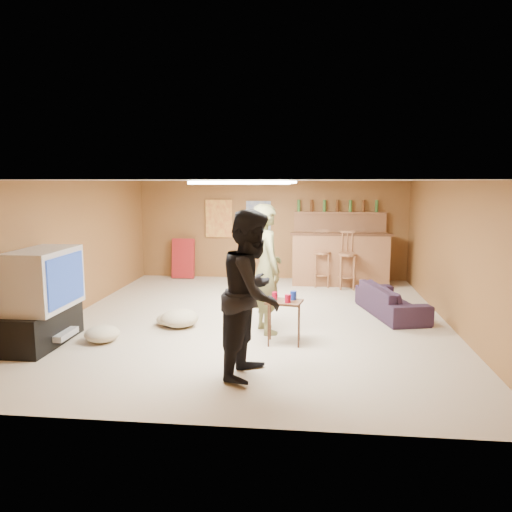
# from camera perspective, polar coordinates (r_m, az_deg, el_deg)

# --- Properties ---
(ground) EXTENTS (7.00, 7.00, 0.00)m
(ground) POSITION_cam_1_polar(r_m,az_deg,el_deg) (8.00, -0.16, -7.31)
(ground) COLOR tan
(ground) RESTS_ON ground
(ceiling) EXTENTS (6.00, 7.00, 0.02)m
(ceiling) POSITION_cam_1_polar(r_m,az_deg,el_deg) (7.70, -0.16, 8.64)
(ceiling) COLOR silver
(ceiling) RESTS_ON ground
(wall_back) EXTENTS (6.00, 0.02, 2.20)m
(wall_back) POSITION_cam_1_polar(r_m,az_deg,el_deg) (11.24, 1.82, 2.99)
(wall_back) COLOR brown
(wall_back) RESTS_ON ground
(wall_front) EXTENTS (6.00, 0.02, 2.20)m
(wall_front) POSITION_cam_1_polar(r_m,az_deg,el_deg) (4.38, -5.27, -5.86)
(wall_front) COLOR brown
(wall_front) RESTS_ON ground
(wall_left) EXTENTS (0.02, 7.00, 2.20)m
(wall_left) POSITION_cam_1_polar(r_m,az_deg,el_deg) (8.64, -20.36, 0.78)
(wall_left) COLOR brown
(wall_left) RESTS_ON ground
(wall_right) EXTENTS (0.02, 7.00, 2.20)m
(wall_right) POSITION_cam_1_polar(r_m,az_deg,el_deg) (8.02, 21.66, 0.15)
(wall_right) COLOR brown
(wall_right) RESTS_ON ground
(tv_stand) EXTENTS (0.55, 1.30, 0.50)m
(tv_stand) POSITION_cam_1_polar(r_m,az_deg,el_deg) (7.37, -23.26, -7.39)
(tv_stand) COLOR black
(tv_stand) RESTS_ON ground
(dvd_box) EXTENTS (0.35, 0.50, 0.08)m
(dvd_box) POSITION_cam_1_polar(r_m,az_deg,el_deg) (7.30, -21.70, -8.28)
(dvd_box) COLOR #B2B2B7
(dvd_box) RESTS_ON tv_stand
(tv_body) EXTENTS (0.60, 1.10, 0.80)m
(tv_body) POSITION_cam_1_polar(r_m,az_deg,el_deg) (7.20, -23.08, -2.45)
(tv_body) COLOR #B2B2B7
(tv_body) RESTS_ON tv_stand
(tv_screen) EXTENTS (0.02, 0.95, 0.65)m
(tv_screen) POSITION_cam_1_polar(r_m,az_deg,el_deg) (7.05, -20.88, -2.54)
(tv_screen) COLOR navy
(tv_screen) RESTS_ON tv_body
(bar_counter) EXTENTS (2.00, 0.60, 1.10)m
(bar_counter) POSITION_cam_1_polar(r_m,az_deg,el_deg) (10.75, 9.58, -0.34)
(bar_counter) COLOR brown
(bar_counter) RESTS_ON ground
(bar_lip) EXTENTS (2.10, 0.12, 0.05)m
(bar_lip) POSITION_cam_1_polar(r_m,az_deg,el_deg) (10.43, 9.73, 2.44)
(bar_lip) COLOR #3E2314
(bar_lip) RESTS_ON bar_counter
(bar_shelf) EXTENTS (2.00, 0.18, 0.05)m
(bar_shelf) POSITION_cam_1_polar(r_m,az_deg,el_deg) (11.09, 9.57, 4.87)
(bar_shelf) COLOR brown
(bar_shelf) RESTS_ON bar_backing
(bar_backing) EXTENTS (2.00, 0.14, 0.60)m
(bar_backing) POSITION_cam_1_polar(r_m,az_deg,el_deg) (11.13, 9.53, 3.34)
(bar_backing) COLOR brown
(bar_backing) RESTS_ON bar_counter
(poster_left) EXTENTS (0.60, 0.03, 0.85)m
(poster_left) POSITION_cam_1_polar(r_m,az_deg,el_deg) (11.33, -4.27, 4.28)
(poster_left) COLOR #BF3F26
(poster_left) RESTS_ON wall_back
(poster_right) EXTENTS (0.55, 0.03, 0.80)m
(poster_right) POSITION_cam_1_polar(r_m,az_deg,el_deg) (11.20, 0.28, 4.26)
(poster_right) COLOR #334C99
(poster_right) RESTS_ON wall_back
(folding_chair_stack) EXTENTS (0.50, 0.26, 0.91)m
(folding_chair_stack) POSITION_cam_1_polar(r_m,az_deg,el_deg) (11.45, -8.30, -0.27)
(folding_chair_stack) COLOR maroon
(folding_chair_stack) RESTS_ON ground
(ceiling_panel_front) EXTENTS (1.20, 0.60, 0.04)m
(ceiling_panel_front) POSITION_cam_1_polar(r_m,az_deg,el_deg) (6.21, -1.71, 8.39)
(ceiling_panel_front) COLOR white
(ceiling_panel_front) RESTS_ON ceiling
(ceiling_panel_back) EXTENTS (1.20, 0.60, 0.04)m
(ceiling_panel_back) POSITION_cam_1_polar(r_m,az_deg,el_deg) (8.89, 0.70, 8.44)
(ceiling_panel_back) COLOR white
(ceiling_panel_back) RESTS_ON ceiling
(person_olive) EXTENTS (0.68, 0.81, 1.87)m
(person_olive) POSITION_cam_1_polar(r_m,az_deg,el_deg) (7.20, 1.21, -1.46)
(person_olive) COLOR olive
(person_olive) RESTS_ON ground
(person_black) EXTENTS (0.89, 1.05, 1.88)m
(person_black) POSITION_cam_1_polar(r_m,az_deg,el_deg) (5.60, -0.43, -4.31)
(person_black) COLOR black
(person_black) RESTS_ON ground
(sofa) EXTENTS (1.05, 1.78, 0.49)m
(sofa) POSITION_cam_1_polar(r_m,az_deg,el_deg) (8.54, 15.19, -4.92)
(sofa) COLOR black
(sofa) RESTS_ON ground
(tray_table) EXTENTS (0.52, 0.45, 0.60)m
(tray_table) POSITION_cam_1_polar(r_m,az_deg,el_deg) (6.81, 3.23, -7.57)
(tray_table) COLOR #3E2314
(tray_table) RESTS_ON ground
(cup_red_near) EXTENTS (0.09, 0.09, 0.10)m
(cup_red_near) POSITION_cam_1_polar(r_m,az_deg,el_deg) (6.80, 2.15, -4.56)
(cup_red_near) COLOR #A90B26
(cup_red_near) RESTS_ON tray_table
(cup_red_far) EXTENTS (0.08, 0.08, 0.11)m
(cup_red_far) POSITION_cam_1_polar(r_m,az_deg,el_deg) (6.62, 3.65, -4.88)
(cup_red_far) COLOR #A90B26
(cup_red_far) RESTS_ON tray_table
(cup_blue) EXTENTS (0.11, 0.11, 0.12)m
(cup_blue) POSITION_cam_1_polar(r_m,az_deg,el_deg) (6.79, 4.29, -4.52)
(cup_blue) COLOR navy
(cup_blue) RESTS_ON tray_table
(bar_stool_left) EXTENTS (0.41, 0.41, 1.10)m
(bar_stool_left) POSITION_cam_1_polar(r_m,az_deg,el_deg) (10.46, 7.55, -0.52)
(bar_stool_left) COLOR brown
(bar_stool_left) RESTS_ON ground
(bar_stool_right) EXTENTS (0.49, 0.49, 1.18)m
(bar_stool_right) POSITION_cam_1_polar(r_m,az_deg,el_deg) (10.30, 10.40, -0.53)
(bar_stool_right) COLOR brown
(bar_stool_right) RESTS_ON ground
(cushion_near_tv) EXTENTS (0.71, 0.71, 0.26)m
(cushion_near_tv) POSITION_cam_1_polar(r_m,az_deg,el_deg) (7.71, -8.73, -7.03)
(cushion_near_tv) COLOR tan
(cushion_near_tv) RESTS_ON ground
(cushion_mid) EXTENTS (0.49, 0.49, 0.19)m
(cushion_mid) POSITION_cam_1_polar(r_m,az_deg,el_deg) (7.82, -9.81, -7.12)
(cushion_mid) COLOR tan
(cushion_mid) RESTS_ON ground
(cushion_far) EXTENTS (0.56, 0.56, 0.22)m
(cushion_far) POSITION_cam_1_polar(r_m,az_deg,el_deg) (7.25, -17.18, -8.50)
(cushion_far) COLOR tan
(cushion_far) RESTS_ON ground
(bottle_row) EXTENTS (1.76, 0.08, 0.26)m
(bottle_row) POSITION_cam_1_polar(r_m,az_deg,el_deg) (11.06, 9.28, 5.68)
(bottle_row) COLOR #3F7233
(bottle_row) RESTS_ON bar_shelf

